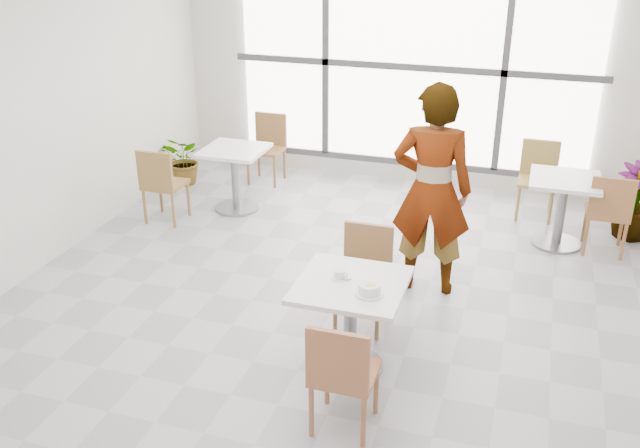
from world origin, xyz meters
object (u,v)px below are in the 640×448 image
(bg_chair_right_near, at_px, (609,209))
(chair_far, at_px, (365,269))
(oatmeal_bowl, at_px, (369,289))
(main_table, at_px, (351,309))
(bg_table_left, at_px, (235,170))
(bg_chair_left_near, at_px, (161,181))
(chair_near, at_px, (342,371))
(bg_chair_left_far, at_px, (268,143))
(bg_table_right, at_px, (562,202))
(coffee_cup, at_px, (340,275))
(plant_left, at_px, (186,160))
(person, at_px, (432,191))
(bg_chair_right_far, at_px, (538,174))
(plant_right, at_px, (635,201))

(bg_chair_right_near, bearing_deg, chair_far, 44.39)
(chair_far, distance_m, oatmeal_bowl, 0.90)
(main_table, height_order, bg_table_left, same)
(bg_chair_right_near, bearing_deg, bg_chair_left_near, 7.88)
(chair_near, distance_m, bg_chair_left_far, 4.97)
(oatmeal_bowl, height_order, bg_table_right, oatmeal_bowl)
(chair_far, bearing_deg, bg_chair_left_far, 124.38)
(bg_table_left, height_order, bg_chair_left_far, bg_chair_left_far)
(coffee_cup, xyz_separation_m, plant_left, (-2.97, 3.18, -0.46))
(main_table, distance_m, coffee_cup, 0.28)
(bg_chair_left_far, bearing_deg, person, -42.45)
(coffee_cup, height_order, bg_table_left, coffee_cup)
(chair_far, distance_m, person, 0.97)
(main_table, distance_m, oatmeal_bowl, 0.34)
(oatmeal_bowl, height_order, person, person)
(chair_far, xyz_separation_m, person, (0.41, 0.74, 0.48))
(chair_far, relative_size, coffee_cup, 5.47)
(coffee_cup, bearing_deg, bg_chair_left_near, 142.95)
(chair_far, height_order, coffee_cup, chair_far)
(bg_chair_left_near, bearing_deg, plant_left, -74.60)
(oatmeal_bowl, distance_m, bg_table_right, 3.22)
(bg_chair_left_near, xyz_separation_m, plant_left, (-0.33, 1.19, -0.18))
(bg_chair_right_far, height_order, plant_left, bg_chair_right_far)
(plant_left, bearing_deg, bg_table_right, -5.44)
(main_table, distance_m, bg_chair_right_far, 3.76)
(coffee_cup, distance_m, bg_chair_left_near, 3.33)
(chair_near, height_order, person, person)
(person, xyz_separation_m, bg_table_left, (-2.46, 1.20, -0.49))
(chair_far, bearing_deg, bg_table_right, 52.84)
(bg_table_right, height_order, bg_chair_left_near, bg_chair_left_near)
(bg_chair_left_near, bearing_deg, bg_chair_right_near, -172.12)
(bg_chair_left_far, bearing_deg, bg_chair_right_far, -2.39)
(coffee_cup, height_order, bg_chair_left_near, bg_chair_left_near)
(coffee_cup, relative_size, bg_chair_left_far, 0.18)
(bg_chair_left_near, bearing_deg, coffee_cup, 142.95)
(person, xyz_separation_m, bg_chair_left_far, (-2.46, 2.25, -0.48))
(person, relative_size, bg_chair_left_near, 2.25)
(oatmeal_bowl, relative_size, bg_chair_right_far, 0.24)
(chair_near, distance_m, plant_right, 4.49)
(main_table, xyz_separation_m, bg_table_right, (1.51, 2.79, -0.04))
(plant_left, bearing_deg, main_table, -46.38)
(coffee_cup, height_order, bg_table_right, coffee_cup)
(person, relative_size, plant_left, 3.04)
(person, bearing_deg, plant_left, -32.29)
(chair_far, height_order, bg_table_right, chair_far)
(chair_far, distance_m, bg_table_right, 2.62)
(bg_chair_left_far, bearing_deg, bg_table_left, -90.22)
(chair_near, xyz_separation_m, bg_chair_right_far, (1.11, 4.29, 0.00))
(person, xyz_separation_m, bg_chair_right_near, (1.62, 1.25, -0.48))
(bg_chair_right_far, bearing_deg, plant_right, -17.91)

